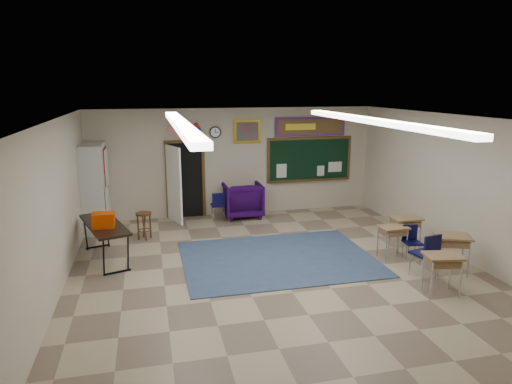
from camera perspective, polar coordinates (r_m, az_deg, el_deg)
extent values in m
plane|color=tan|center=(9.04, 2.96, -10.26)|extent=(9.00, 9.00, 0.00)
cube|color=#BDB699|center=(12.85, -2.63, 3.77)|extent=(8.00, 0.04, 3.00)
cube|color=#BDB699|center=(4.68, 19.40, -14.14)|extent=(8.00, 0.04, 3.00)
cube|color=#BDB699|center=(8.38, -24.19, -2.47)|extent=(0.04, 9.00, 3.00)
cube|color=#BDB699|center=(10.41, 24.71, 0.34)|extent=(0.04, 9.00, 3.00)
cube|color=silver|center=(8.32, 3.20, 9.07)|extent=(8.00, 9.00, 0.04)
cube|color=#364B66|center=(9.80, 2.76, -8.29)|extent=(4.00, 3.00, 0.02)
cube|color=black|center=(12.74, -8.80, 1.49)|extent=(0.95, 0.04, 2.10)
cube|color=white|center=(12.28, -10.23, 0.91)|extent=(0.35, 0.86, 2.05)
cube|color=#4F3716|center=(13.40, 6.69, 4.09)|extent=(2.55, 0.05, 1.30)
cube|color=black|center=(13.39, 6.71, 4.08)|extent=(2.40, 0.03, 1.15)
cube|color=#4F3716|center=(13.45, 6.71, 1.52)|extent=(2.40, 0.12, 0.04)
cube|color=maroon|center=(13.29, 6.80, 8.13)|extent=(2.10, 0.04, 0.55)
cube|color=brown|center=(13.28, 6.82, 8.13)|extent=(1.90, 0.03, 0.40)
cube|color=#A98C20|center=(12.78, -1.09, 7.58)|extent=(0.75, 0.05, 0.65)
cube|color=#A51466|center=(12.76, -1.08, 7.57)|extent=(0.62, 0.03, 0.52)
cylinder|color=black|center=(12.62, -5.12, 7.46)|extent=(0.32, 0.05, 0.32)
cylinder|color=white|center=(12.60, -5.11, 7.45)|extent=(0.26, 0.02, 0.26)
cube|color=#B9B9B4|center=(12.14, -19.52, 0.54)|extent=(0.55, 1.25, 2.20)
imported|color=#1E0536|center=(12.74, -1.73, -0.96)|extent=(1.04, 1.07, 0.97)
cube|color=olive|center=(10.07, 16.79, -4.24)|extent=(0.60, 0.46, 0.04)
cube|color=brown|center=(10.10, 16.75, -4.77)|extent=(0.52, 0.39, 0.12)
cube|color=olive|center=(10.62, 18.24, -3.12)|extent=(0.64, 0.48, 0.04)
cube|color=brown|center=(10.65, 18.20, -3.66)|extent=(0.55, 0.40, 0.13)
cube|color=olive|center=(8.60, 22.36, -7.40)|extent=(0.68, 0.56, 0.04)
cube|color=brown|center=(8.63, 22.30, -8.04)|extent=(0.59, 0.47, 0.12)
cube|color=olive|center=(9.61, 23.41, -5.11)|extent=(0.78, 0.69, 0.04)
cube|color=brown|center=(9.64, 23.35, -5.72)|extent=(0.67, 0.58, 0.13)
cube|color=black|center=(10.03, -18.45, -3.90)|extent=(1.19, 2.02, 0.05)
cube|color=#C33503|center=(9.72, -18.52, -3.35)|extent=(0.43, 0.32, 0.30)
cylinder|color=#523618|center=(11.15, -13.88, -2.63)|extent=(0.37, 0.37, 0.04)
torus|color=#523618|center=(11.26, -13.76, -4.66)|extent=(0.31, 0.31, 0.02)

